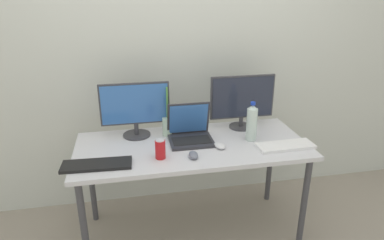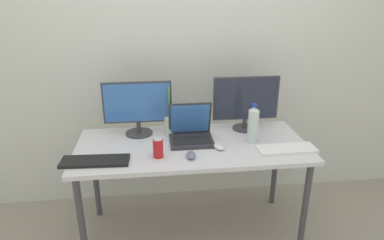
% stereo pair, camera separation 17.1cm
% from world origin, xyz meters
% --- Properties ---
extents(ground_plane, '(16.00, 16.00, 0.00)m').
position_xyz_m(ground_plane, '(0.00, 0.00, 0.00)').
color(ground_plane, gray).
extents(wall_back, '(7.00, 0.08, 2.60)m').
position_xyz_m(wall_back, '(0.00, 0.59, 1.30)').
color(wall_back, silver).
rests_on(wall_back, ground).
extents(work_desk, '(1.59, 0.71, 0.74)m').
position_xyz_m(work_desk, '(0.00, 0.00, 0.67)').
color(work_desk, '#424247').
rests_on(work_desk, ground).
extents(monitor_left, '(0.49, 0.20, 0.40)m').
position_xyz_m(monitor_left, '(-0.37, 0.22, 0.96)').
color(monitor_left, '#38383D').
rests_on(monitor_left, work_desk).
extents(monitor_center, '(0.49, 0.18, 0.41)m').
position_xyz_m(monitor_center, '(0.43, 0.22, 0.96)').
color(monitor_center, '#38383D').
rests_on(monitor_center, work_desk).
extents(laptop_silver, '(0.30, 0.26, 0.27)m').
position_xyz_m(laptop_silver, '(0.00, 0.07, 0.80)').
color(laptop_silver, '#2D2D33').
rests_on(laptop_silver, work_desk).
extents(keyboard_main, '(0.43, 0.17, 0.02)m').
position_xyz_m(keyboard_main, '(-0.63, -0.19, 0.75)').
color(keyboard_main, black).
rests_on(keyboard_main, work_desk).
extents(keyboard_aux, '(0.39, 0.16, 0.02)m').
position_xyz_m(keyboard_aux, '(0.62, -0.17, 0.75)').
color(keyboard_aux, white).
rests_on(keyboard_aux, work_desk).
extents(mouse_by_keyboard, '(0.09, 0.12, 0.03)m').
position_xyz_m(mouse_by_keyboard, '(0.17, -0.09, 0.76)').
color(mouse_by_keyboard, silver).
rests_on(mouse_by_keyboard, work_desk).
extents(mouse_by_laptop, '(0.06, 0.10, 0.04)m').
position_xyz_m(mouse_by_laptop, '(-0.03, -0.20, 0.76)').
color(mouse_by_laptop, slate).
rests_on(mouse_by_laptop, work_desk).
extents(water_bottle, '(0.08, 0.08, 0.28)m').
position_xyz_m(water_bottle, '(0.43, -0.01, 0.87)').
color(water_bottle, silver).
rests_on(water_bottle, work_desk).
extents(soda_can_near_keyboard, '(0.07, 0.07, 0.13)m').
position_xyz_m(soda_can_near_keyboard, '(-0.24, -0.16, 0.80)').
color(soda_can_near_keyboard, red).
rests_on(soda_can_near_keyboard, work_desk).
extents(bamboo_vase, '(0.08, 0.08, 0.37)m').
position_xyz_m(bamboo_vase, '(-0.14, 0.19, 0.82)').
color(bamboo_vase, '#B2D1B7').
rests_on(bamboo_vase, work_desk).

